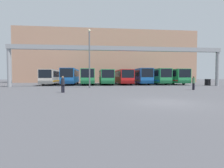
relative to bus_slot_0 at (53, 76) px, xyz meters
The scene contains 15 objects.
ground_plane 30.11m from the bus_slot_0, 64.65° to the right, with size 200.00×200.00×0.00m, color #47474C.
building_backdrop 21.95m from the bus_slot_0, 52.57° to the left, with size 51.57×12.00×15.02m.
overhead_gantry 15.88m from the bus_slot_0, 33.03° to the right, with size 36.10×0.80×6.72m.
bus_slot_0 is the anchor object (origin of this frame).
bus_slot_1 3.68m from the bus_slot_0, ahead, with size 2.52×12.13×3.22m.
bus_slot_2 7.38m from the bus_slot_0, ahead, with size 2.58×11.12×3.14m.
bus_slot_3 11.05m from the bus_slot_0, ahead, with size 2.51×11.16×3.00m.
bus_slot_4 14.72m from the bus_slot_0, ahead, with size 2.56×11.12×3.02m.
bus_slot_5 18.39m from the bus_slot_0, ahead, with size 2.56×12.07×3.27m.
bus_slot_6 22.07m from the bus_slot_0, ahead, with size 2.43×11.90×3.23m.
bus_slot_7 25.74m from the bus_slot_0, ahead, with size 2.62×11.69×3.17m.
pedestrian_near_right 20.20m from the bus_slot_0, 74.81° to the right, with size 0.35×0.35×1.67m.
pedestrian_far_center 27.02m from the bus_slot_0, 40.03° to the right, with size 0.36×0.36×1.72m.
tire_stack 30.41m from the bus_slot_0, 14.19° to the right, with size 1.04×1.04×1.20m.
lamp_post 14.94m from the bus_slot_0, 57.66° to the right, with size 0.36×0.36×8.35m.
Camera 1 is at (-4.50, -10.50, 1.61)m, focal length 28.00 mm.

